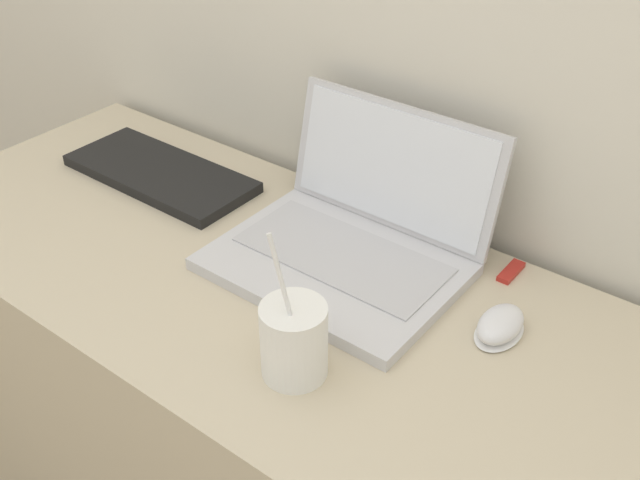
{
  "coord_description": "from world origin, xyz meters",
  "views": [
    {
      "loc": [
        0.56,
        -0.39,
        1.42
      ],
      "look_at": [
        0.02,
        0.31,
        0.81
      ],
      "focal_mm": 42.0,
      "sensor_mm": 36.0,
      "label": 1
    }
  ],
  "objects_px": {
    "drink_cup": "(294,339)",
    "external_keyboard": "(160,173)",
    "usb_stick": "(511,272)",
    "laptop": "(353,235)",
    "computer_mouse": "(500,325)"
  },
  "relations": [
    {
      "from": "drink_cup",
      "to": "external_keyboard",
      "type": "relative_size",
      "value": 0.57
    },
    {
      "from": "external_keyboard",
      "to": "usb_stick",
      "type": "xyz_separation_m",
      "value": [
        0.64,
        0.13,
        -0.01
      ]
    },
    {
      "from": "usb_stick",
      "to": "drink_cup",
      "type": "bearing_deg",
      "value": -109.47
    },
    {
      "from": "laptop",
      "to": "external_keyboard",
      "type": "bearing_deg",
      "value": -178.26
    },
    {
      "from": "computer_mouse",
      "to": "external_keyboard",
      "type": "relative_size",
      "value": 0.26
    },
    {
      "from": "external_keyboard",
      "to": "drink_cup",
      "type": "bearing_deg",
      "value": -24.78
    },
    {
      "from": "drink_cup",
      "to": "usb_stick",
      "type": "bearing_deg",
      "value": 70.53
    },
    {
      "from": "drink_cup",
      "to": "external_keyboard",
      "type": "bearing_deg",
      "value": 155.22
    },
    {
      "from": "laptop",
      "to": "usb_stick",
      "type": "height_order",
      "value": "laptop"
    },
    {
      "from": "laptop",
      "to": "computer_mouse",
      "type": "relative_size",
      "value": 3.9
    },
    {
      "from": "computer_mouse",
      "to": "external_keyboard",
      "type": "bearing_deg",
      "value": 179.21
    },
    {
      "from": "laptop",
      "to": "external_keyboard",
      "type": "distance_m",
      "value": 0.43
    },
    {
      "from": "drink_cup",
      "to": "usb_stick",
      "type": "height_order",
      "value": "drink_cup"
    },
    {
      "from": "laptop",
      "to": "computer_mouse",
      "type": "bearing_deg",
      "value": -4.83
    },
    {
      "from": "computer_mouse",
      "to": "drink_cup",
      "type": "bearing_deg",
      "value": -127.74
    }
  ]
}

